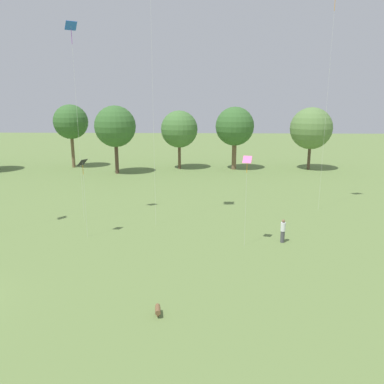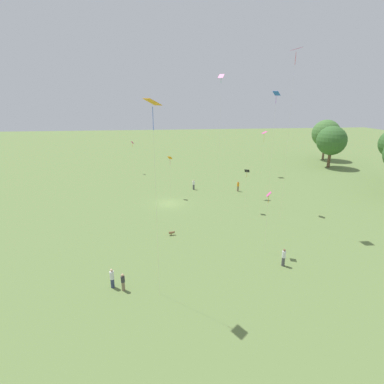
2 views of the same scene
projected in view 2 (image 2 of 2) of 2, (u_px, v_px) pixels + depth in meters
name	position (u px, v px, depth m)	size (l,w,h in m)	color
ground_plane	(169.00, 203.00, 47.46)	(240.00, 240.00, 0.00)	olive
tree_0	(326.00, 134.00, 79.55)	(7.20, 7.20, 10.69)	brown
tree_1	(332.00, 141.00, 70.70)	(6.84, 6.84, 9.87)	brown
person_0	(123.00, 282.00, 25.70)	(0.47, 0.47, 1.62)	#847056
person_1	(112.00, 278.00, 26.07)	(0.52, 0.52, 1.82)	#333D5B
person_2	(238.00, 186.00, 53.51)	(0.47, 0.47, 1.82)	#847056
person_3	(284.00, 257.00, 29.49)	(0.42, 0.42, 1.84)	#4C4C51
person_4	(194.00, 185.00, 54.54)	(0.45, 0.45, 1.81)	#4C4C51
kite_0	(132.00, 144.00, 65.51)	(0.84, 0.75, 7.06)	#E54C99
kite_1	(170.00, 160.00, 49.03)	(0.79, 0.84, 6.91)	orange
kite_2	(221.00, 84.00, 48.60)	(1.07, 1.11, 19.70)	#E54C99
kite_3	(269.00, 197.00, 30.66)	(0.73, 0.60, 6.79)	#E54C99
kite_4	(276.00, 100.00, 41.77)	(1.14, 1.09, 16.90)	blue
kite_5	(264.00, 134.00, 62.72)	(1.09, 0.99, 9.39)	#E54C99
kite_6	(295.00, 59.00, 34.02)	(1.12, 1.09, 21.41)	#E54C99
kite_7	(153.00, 111.00, 21.00)	(1.40, 1.36, 15.90)	orange
kite_9	(247.00, 173.00, 42.75)	(0.75, 0.84, 6.29)	black
dog_0	(172.00, 233.00, 36.33)	(0.35, 0.76, 0.50)	brown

